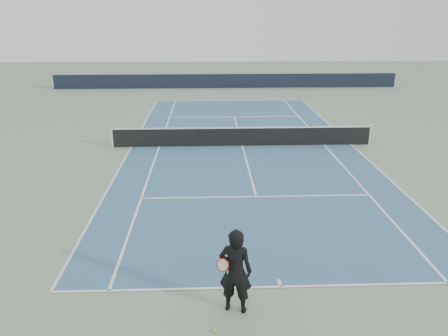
{
  "coord_description": "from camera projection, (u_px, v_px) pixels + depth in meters",
  "views": [
    {
      "loc": [
        -1.72,
        -20.77,
        6.24
      ],
      "look_at": [
        -1.16,
        -6.34,
        1.1
      ],
      "focal_mm": 35.0,
      "sensor_mm": 36.0,
      "label": 1
    }
  ],
  "objects": [
    {
      "name": "ground",
      "position": [
        242.0,
        146.0,
        21.71
      ],
      "size": [
        80.0,
        80.0,
        0.0
      ],
      "primitive_type": "plane",
      "color": "gray"
    },
    {
      "name": "court_surface",
      "position": [
        242.0,
        146.0,
        21.71
      ],
      "size": [
        10.97,
        23.77,
        0.01
      ],
      "primitive_type": "cube",
      "color": "#396587",
      "rests_on": "ground"
    },
    {
      "name": "tennis_net",
      "position": [
        242.0,
        136.0,
        21.54
      ],
      "size": [
        12.9,
        0.1,
        1.07
      ],
      "color": "silver",
      "rests_on": "ground"
    },
    {
      "name": "windscreen_far",
      "position": [
        226.0,
        81.0,
        38.35
      ],
      "size": [
        30.0,
        0.25,
        1.2
      ],
      "primitive_type": "cube",
      "color": "black",
      "rests_on": "ground"
    },
    {
      "name": "tennis_player",
      "position": [
        235.0,
        271.0,
        9.4
      ],
      "size": [
        0.88,
        0.71,
        1.99
      ],
      "color": "black",
      "rests_on": "ground"
    },
    {
      "name": "tennis_ball",
      "position": [
        215.0,
        331.0,
        9.02
      ],
      "size": [
        0.07,
        0.07,
        0.07
      ],
      "primitive_type": "sphere",
      "color": "#CBE12E",
      "rests_on": "ground"
    }
  ]
}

